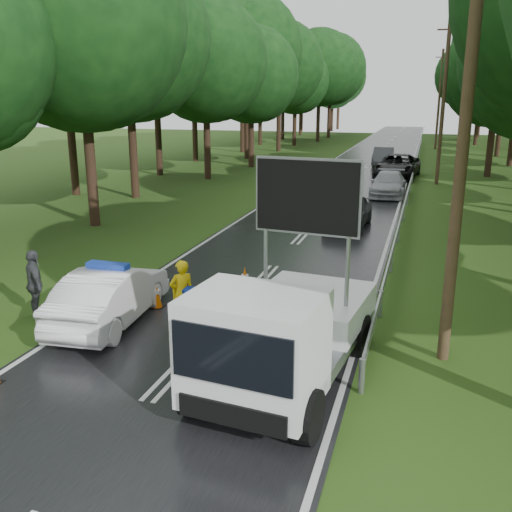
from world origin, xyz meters
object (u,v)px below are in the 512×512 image
at_px(officer, 182,294).
at_px(civilian, 192,323).
at_px(police_sedan, 110,296).
at_px(work_truck, 281,333).
at_px(queue_car_third, 397,166).
at_px(queue_car_first, 349,212).
at_px(queue_car_second, 388,184).
at_px(barrier, 209,302).
at_px(queue_car_fourth, 383,156).

height_order(officer, civilian, officer).
xyz_separation_m(police_sedan, work_truck, (4.79, -1.95, 0.44)).
distance_m(police_sedan, queue_car_third, 29.00).
xyz_separation_m(officer, queue_car_first, (2.33, 12.07, -0.16)).
bearing_deg(officer, work_truck, 100.46).
bearing_deg(queue_car_third, queue_car_second, -85.97).
distance_m(queue_car_second, queue_car_third, 7.53).
bearing_deg(queue_car_second, queue_car_first, -97.16).
bearing_deg(queue_car_first, work_truck, -84.14).
bearing_deg(queue_car_second, work_truck, -91.22).
relative_size(police_sedan, civilian, 2.73).
relative_size(barrier, queue_car_third, 0.38).
distance_m(civilian, queue_car_fourth, 37.10).
relative_size(work_truck, queue_car_second, 1.21).
relative_size(barrier, officer, 1.31).
height_order(work_truck, queue_car_third, work_truck).
bearing_deg(queue_car_first, police_sedan, -105.28).
bearing_deg(barrier, queue_car_second, 101.39).
bearing_deg(queue_car_fourth, work_truck, -89.12).
bearing_deg(police_sedan, barrier, -179.08).
xyz_separation_m(officer, civilian, (0.90, -1.50, -0.04)).
relative_size(queue_car_third, queue_car_fourth, 1.33).
relative_size(queue_car_second, queue_car_third, 0.79).
xyz_separation_m(officer, queue_car_third, (3.42, 28.25, -0.04)).
relative_size(work_truck, queue_car_fourth, 1.27).
relative_size(police_sedan, queue_car_first, 1.09).
distance_m(officer, queue_car_first, 12.30).
xyz_separation_m(officer, queue_car_fourth, (1.90, 35.58, -0.13)).
bearing_deg(queue_car_third, work_truck, -86.34).
height_order(police_sedan, queue_car_third, queue_car_third).
bearing_deg(queue_car_first, barrier, -94.54).
distance_m(police_sedan, civilian, 2.94).
xyz_separation_m(police_sedan, queue_car_first, (4.11, 12.36, -0.02)).
height_order(police_sedan, civilian, civilian).
height_order(work_truck, officer, work_truck).
bearing_deg(barrier, officer, -163.26).
xyz_separation_m(police_sedan, officer, (1.78, 0.28, 0.14)).
distance_m(queue_car_first, queue_car_third, 16.21).
bearing_deg(barrier, work_truck, -25.07).
xyz_separation_m(police_sedan, civilian, (2.68, -1.22, 0.09)).
relative_size(officer, queue_car_fourth, 0.39).
bearing_deg(queue_car_fourth, queue_car_second, -85.17).
height_order(queue_car_first, queue_car_second, queue_car_first).
height_order(work_truck, barrier, work_truck).
bearing_deg(queue_car_second, civilian, -96.68).
xyz_separation_m(barrier, officer, (-0.70, 0.02, 0.12)).
bearing_deg(queue_car_third, civilian, -90.43).
bearing_deg(queue_car_fourth, civilian, -92.35).
relative_size(work_truck, barrier, 2.50).
xyz_separation_m(work_truck, civilian, (-2.12, 0.74, -0.34)).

